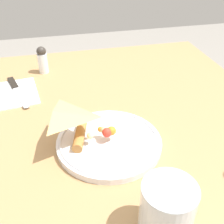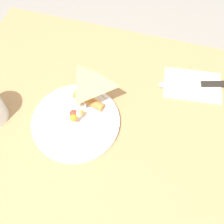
# 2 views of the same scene
# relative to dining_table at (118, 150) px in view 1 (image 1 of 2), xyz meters

# --- Properties ---
(dining_table) EXTENTS (1.00, 0.90, 0.78)m
(dining_table) POSITION_rel_dining_table_xyz_m (0.00, 0.00, 0.00)
(dining_table) COLOR #A87F51
(dining_table) RESTS_ON ground_plane
(plate_pizza) EXTENTS (0.25, 0.25, 0.05)m
(plate_pizza) POSITION_rel_dining_table_xyz_m (0.10, -0.05, 0.13)
(plate_pizza) COLOR white
(plate_pizza) RESTS_ON dining_table
(milk_glass) EXTENTS (0.09, 0.09, 0.11)m
(milk_glass) POSITION_rel_dining_table_xyz_m (0.34, -0.01, 0.16)
(milk_glass) COLOR white
(milk_glass) RESTS_ON dining_table
(napkin_folded) EXTENTS (0.19, 0.14, 0.00)m
(napkin_folded) POSITION_rel_dining_table_xyz_m (-0.20, -0.27, 0.12)
(napkin_folded) COLOR white
(napkin_folded) RESTS_ON dining_table
(butter_knife) EXTENTS (0.20, 0.08, 0.01)m
(butter_knife) POSITION_rel_dining_table_xyz_m (-0.21, -0.27, 0.12)
(butter_knife) COLOR black
(butter_knife) RESTS_ON napkin_folded
(pepper_shaker) EXTENTS (0.03, 0.03, 0.09)m
(pepper_shaker) POSITION_rel_dining_table_xyz_m (-0.33, -0.19, 0.16)
(pepper_shaker) COLOR white
(pepper_shaker) RESTS_ON dining_table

